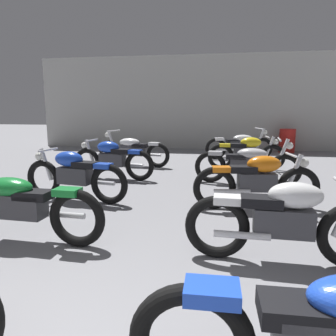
{
  "coord_description": "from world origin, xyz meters",
  "views": [
    {
      "loc": [
        0.9,
        -0.64,
        1.54
      ],
      "look_at": [
        0.0,
        4.67,
        0.55
      ],
      "focal_mm": 34.15,
      "sensor_mm": 36.0,
      "label": 1
    }
  ],
  "objects_px": {
    "motorcycle_right_row_4": "(247,152)",
    "motorcycle_right_row_3": "(247,163)",
    "oil_drum": "(287,141)",
    "motorcycle_left_row_2": "(74,174)",
    "motorcycle_right_row_1": "(284,220)",
    "motorcycle_right_row_2": "(257,180)",
    "motorcycle_left_row_3": "(112,159)",
    "motorcycle_left_row_4": "(133,150)",
    "motorcycle_left_row_1": "(16,204)",
    "motorcycle_right_row_5": "(240,145)"
  },
  "relations": [
    {
      "from": "motorcycle_left_row_3",
      "to": "motorcycle_left_row_4",
      "type": "height_order",
      "value": "motorcycle_left_row_4"
    },
    {
      "from": "motorcycle_left_row_4",
      "to": "motorcycle_right_row_2",
      "type": "distance_m",
      "value": 4.58
    },
    {
      "from": "motorcycle_left_row_2",
      "to": "motorcycle_right_row_1",
      "type": "bearing_deg",
      "value": -30.03
    },
    {
      "from": "motorcycle_left_row_3",
      "to": "motorcycle_right_row_2",
      "type": "xyz_separation_m",
      "value": [
        2.97,
        -1.77,
        0.0
      ]
    },
    {
      "from": "motorcycle_left_row_3",
      "to": "oil_drum",
      "type": "bearing_deg",
      "value": 48.48
    },
    {
      "from": "motorcycle_left_row_3",
      "to": "motorcycle_right_row_5",
      "type": "distance_m",
      "value": 4.56
    },
    {
      "from": "motorcycle_left_row_1",
      "to": "motorcycle_right_row_4",
      "type": "relative_size",
      "value": 1.1
    },
    {
      "from": "oil_drum",
      "to": "motorcycle_right_row_3",
      "type": "bearing_deg",
      "value": -108.3
    },
    {
      "from": "motorcycle_left_row_4",
      "to": "oil_drum",
      "type": "xyz_separation_m",
      "value": [
        4.75,
        3.65,
        -0.03
      ]
    },
    {
      "from": "motorcycle_left_row_3",
      "to": "motorcycle_right_row_4",
      "type": "xyz_separation_m",
      "value": [
        3.05,
        1.59,
        0.0
      ]
    },
    {
      "from": "motorcycle_left_row_4",
      "to": "motorcycle_right_row_4",
      "type": "distance_m",
      "value": 3.07
    },
    {
      "from": "motorcycle_left_row_1",
      "to": "motorcycle_right_row_4",
      "type": "distance_m",
      "value": 5.91
    },
    {
      "from": "motorcycle_left_row_4",
      "to": "motorcycle_right_row_2",
      "type": "relative_size",
      "value": 1.09
    },
    {
      "from": "motorcycle_left_row_1",
      "to": "oil_drum",
      "type": "height_order",
      "value": "motorcycle_left_row_1"
    },
    {
      "from": "oil_drum",
      "to": "motorcycle_right_row_1",
      "type": "bearing_deg",
      "value": -100.74
    },
    {
      "from": "motorcycle_left_row_2",
      "to": "motorcycle_right_row_1",
      "type": "distance_m",
      "value": 3.57
    },
    {
      "from": "motorcycle_left_row_2",
      "to": "motorcycle_right_row_2",
      "type": "bearing_deg",
      "value": 0.39
    },
    {
      "from": "motorcycle_right_row_2",
      "to": "motorcycle_right_row_4",
      "type": "height_order",
      "value": "same"
    },
    {
      "from": "motorcycle_right_row_1",
      "to": "motorcycle_right_row_5",
      "type": "xyz_separation_m",
      "value": [
        -0.08,
        7.03,
        -0.01
      ]
    },
    {
      "from": "motorcycle_left_row_4",
      "to": "oil_drum",
      "type": "distance_m",
      "value": 5.99
    },
    {
      "from": "motorcycle_left_row_2",
      "to": "motorcycle_right_row_2",
      "type": "relative_size",
      "value": 1.0
    },
    {
      "from": "motorcycle_right_row_3",
      "to": "motorcycle_left_row_4",
      "type": "bearing_deg",
      "value": 148.91
    },
    {
      "from": "motorcycle_left_row_3",
      "to": "motorcycle_right_row_2",
      "type": "distance_m",
      "value": 3.46
    },
    {
      "from": "motorcycle_right_row_3",
      "to": "motorcycle_right_row_5",
      "type": "relative_size",
      "value": 1.02
    },
    {
      "from": "motorcycle_right_row_1",
      "to": "motorcycle_right_row_3",
      "type": "distance_m",
      "value": 3.5
    },
    {
      "from": "motorcycle_right_row_3",
      "to": "oil_drum",
      "type": "bearing_deg",
      "value": 71.7
    },
    {
      "from": "motorcycle_left_row_2",
      "to": "motorcycle_right_row_2",
      "type": "distance_m",
      "value": 3.01
    },
    {
      "from": "motorcycle_left_row_4",
      "to": "motorcycle_right_row_1",
      "type": "relative_size",
      "value": 1.09
    },
    {
      "from": "motorcycle_right_row_1",
      "to": "motorcycle_right_row_4",
      "type": "relative_size",
      "value": 1.0
    },
    {
      "from": "motorcycle_left_row_1",
      "to": "motorcycle_left_row_4",
      "type": "distance_m",
      "value": 5.22
    },
    {
      "from": "motorcycle_right_row_4",
      "to": "motorcycle_right_row_2",
      "type": "bearing_deg",
      "value": -91.36
    },
    {
      "from": "motorcycle_right_row_4",
      "to": "motorcycle_left_row_1",
      "type": "bearing_deg",
      "value": -120.32
    },
    {
      "from": "motorcycle_right_row_4",
      "to": "motorcycle_right_row_5",
      "type": "relative_size",
      "value": 0.93
    },
    {
      "from": "motorcycle_left_row_2",
      "to": "motorcycle_left_row_1",
      "type": "bearing_deg",
      "value": -86.36
    },
    {
      "from": "motorcycle_left_row_2",
      "to": "motorcycle_right_row_2",
      "type": "xyz_separation_m",
      "value": [
        3.01,
        0.02,
        0.0
      ]
    },
    {
      "from": "motorcycle_right_row_1",
      "to": "motorcycle_right_row_2",
      "type": "height_order",
      "value": "same"
    },
    {
      "from": "motorcycle_right_row_4",
      "to": "motorcycle_right_row_3",
      "type": "bearing_deg",
      "value": -93.65
    },
    {
      "from": "motorcycle_right_row_2",
      "to": "motorcycle_right_row_4",
      "type": "distance_m",
      "value": 3.36
    },
    {
      "from": "motorcycle_left_row_1",
      "to": "motorcycle_right_row_3",
      "type": "bearing_deg",
      "value": 50.03
    },
    {
      "from": "motorcycle_left_row_1",
      "to": "oil_drum",
      "type": "relative_size",
      "value": 2.56
    },
    {
      "from": "motorcycle_left_row_1",
      "to": "motorcycle_right_row_1",
      "type": "relative_size",
      "value": 1.1
    },
    {
      "from": "motorcycle_left_row_1",
      "to": "motorcycle_right_row_2",
      "type": "relative_size",
      "value": 1.11
    },
    {
      "from": "motorcycle_left_row_2",
      "to": "motorcycle_right_row_1",
      "type": "xyz_separation_m",
      "value": [
        3.09,
        -1.79,
        0.0
      ]
    },
    {
      "from": "motorcycle_right_row_4",
      "to": "motorcycle_left_row_3",
      "type": "bearing_deg",
      "value": -152.42
    },
    {
      "from": "motorcycle_right_row_4",
      "to": "motorcycle_right_row_1",
      "type": "bearing_deg",
      "value": -90.05
    },
    {
      "from": "motorcycle_left_row_4",
      "to": "motorcycle_right_row_4",
      "type": "relative_size",
      "value": 1.09
    },
    {
      "from": "motorcycle_left_row_3",
      "to": "motorcycle_right_row_3",
      "type": "distance_m",
      "value": 2.95
    },
    {
      "from": "motorcycle_left_row_1",
      "to": "motorcycle_right_row_3",
      "type": "relative_size",
      "value": 1.0
    },
    {
      "from": "motorcycle_left_row_3",
      "to": "oil_drum",
      "type": "height_order",
      "value": "motorcycle_left_row_3"
    },
    {
      "from": "motorcycle_right_row_2",
      "to": "oil_drum",
      "type": "distance_m",
      "value": 7.34
    }
  ]
}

